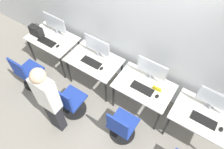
{
  "coord_description": "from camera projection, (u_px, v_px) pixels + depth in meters",
  "views": [
    {
      "loc": [
        1.27,
        -1.8,
        3.95
      ],
      "look_at": [
        0.0,
        0.14,
        0.89
      ],
      "focal_mm": 35.0,
      "sensor_mm": 36.0,
      "label": 1
    }
  ],
  "objects": [
    {
      "name": "keyboard_far_left",
      "position": [
        47.0,
        42.0,
        4.54
      ],
      "size": [
        0.41,
        0.17,
        0.02
      ],
      "color": "black",
      "rests_on": "desk_far_left"
    },
    {
      "name": "office_chair_right",
      "position": [
        121.0,
        127.0,
        3.81
      ],
      "size": [
        0.48,
        0.48,
        0.89
      ],
      "color": "black",
      "rests_on": "ground_plane"
    },
    {
      "name": "office_chair_left",
      "position": [
        70.0,
        102.0,
        4.1
      ],
      "size": [
        0.48,
        0.48,
        0.89
      ],
      "color": "black",
      "rests_on": "ground_plane"
    },
    {
      "name": "monitor_far_left",
      "position": [
        55.0,
        24.0,
        4.5
      ],
      "size": [
        0.56,
        0.16,
        0.46
      ],
      "color": "#B2B2B7",
      "rests_on": "desk_far_left"
    },
    {
      "name": "monitor_far_right",
      "position": [
        215.0,
        100.0,
        3.4
      ],
      "size": [
        0.56,
        0.16,
        0.46
      ],
      "color": "#B2B2B7",
      "rests_on": "desk_far_right"
    },
    {
      "name": "wall_back",
      "position": [
        133.0,
        31.0,
        3.77
      ],
      "size": [
        12.0,
        0.05,
        2.8
      ],
      "color": "silver",
      "rests_on": "ground_plane"
    },
    {
      "name": "keyboard_far_right",
      "position": [
        204.0,
        120.0,
        3.47
      ],
      "size": [
        0.41,
        0.17,
        0.02
      ],
      "color": "black",
      "rests_on": "desk_far_right"
    },
    {
      "name": "keyboard_left",
      "position": [
        91.0,
        62.0,
        4.2
      ],
      "size": [
        0.41,
        0.17,
        0.02
      ],
      "color": "black",
      "rests_on": "desk_left"
    },
    {
      "name": "keyboard_right",
      "position": [
        142.0,
        88.0,
        3.84
      ],
      "size": [
        0.41,
        0.17,
        0.02
      ],
      "color": "black",
      "rests_on": "desk_right"
    },
    {
      "name": "mouse_far_right",
      "position": [
        221.0,
        129.0,
        3.37
      ],
      "size": [
        0.06,
        0.09,
        0.03
      ],
      "color": "black",
      "rests_on": "desk_far_right"
    },
    {
      "name": "placard_right",
      "position": [
        157.0,
        89.0,
        3.79
      ],
      "size": [
        0.16,
        0.03,
        0.08
      ],
      "color": "yellow",
      "rests_on": "desk_right"
    },
    {
      "name": "desk_far_left",
      "position": [
        53.0,
        41.0,
        4.69
      ],
      "size": [
        1.03,
        0.68,
        0.74
      ],
      "color": "silver",
      "rests_on": "ground_plane"
    },
    {
      "name": "handbag",
      "position": [
        36.0,
        31.0,
        4.58
      ],
      "size": [
        0.3,
        0.18,
        0.25
      ],
      "color": "black",
      "rests_on": "desk_far_left"
    },
    {
      "name": "person_left",
      "position": [
        49.0,
        100.0,
        3.47
      ],
      "size": [
        0.36,
        0.22,
        1.71
      ],
      "color": "#232328",
      "rests_on": "ground_plane"
    },
    {
      "name": "monitor_left",
      "position": [
        97.0,
        46.0,
        4.11
      ],
      "size": [
        0.56,
        0.16,
        0.46
      ],
      "color": "#B2B2B7",
      "rests_on": "desk_left"
    },
    {
      "name": "office_chair_far_left",
      "position": [
        29.0,
        74.0,
        4.51
      ],
      "size": [
        0.48,
        0.48,
        0.89
      ],
      "color": "black",
      "rests_on": "ground_plane"
    },
    {
      "name": "desk_left",
      "position": [
        94.0,
        63.0,
        4.32
      ],
      "size": [
        1.03,
        0.68,
        0.74
      ],
      "color": "silver",
      "rests_on": "ground_plane"
    },
    {
      "name": "mouse_far_left",
      "position": [
        58.0,
        46.0,
        4.45
      ],
      "size": [
        0.06,
        0.09,
        0.03
      ],
      "color": "black",
      "rests_on": "desk_far_left"
    },
    {
      "name": "mouse_left",
      "position": [
        102.0,
        68.0,
        4.1
      ],
      "size": [
        0.06,
        0.09,
        0.03
      ],
      "color": "black",
      "rests_on": "desk_left"
    },
    {
      "name": "ground_plane",
      "position": [
        108.0,
        105.0,
        4.48
      ],
      "size": [
        20.0,
        20.0,
        0.0
      ],
      "primitive_type": "plane",
      "color": "gray"
    },
    {
      "name": "mouse_right",
      "position": [
        157.0,
        96.0,
        3.73
      ],
      "size": [
        0.06,
        0.09,
        0.03
      ],
      "color": "black",
      "rests_on": "desk_right"
    },
    {
      "name": "monitor_right",
      "position": [
        152.0,
        69.0,
        3.78
      ],
      "size": [
        0.56,
        0.16,
        0.46
      ],
      "color": "#B2B2B7",
      "rests_on": "desk_right"
    },
    {
      "name": "desk_far_right",
      "position": [
        203.0,
        119.0,
        3.59
      ],
      "size": [
        1.03,
        0.68,
        0.74
      ],
      "color": "silver",
      "rests_on": "ground_plane"
    },
    {
      "name": "desk_right",
      "position": [
        144.0,
        88.0,
        3.96
      ],
      "size": [
        1.03,
        0.68,
        0.74
      ],
      "color": "silver",
      "rests_on": "ground_plane"
    }
  ]
}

